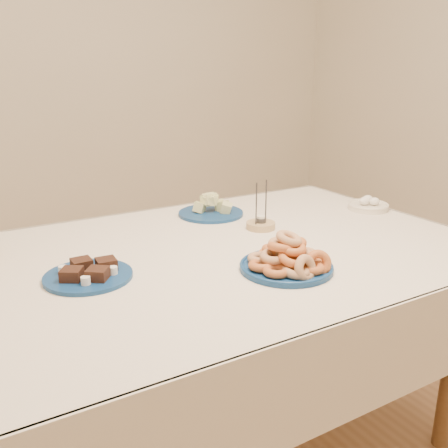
# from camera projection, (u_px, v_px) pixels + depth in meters

# --- Properties ---
(ground) EXTENTS (5.00, 5.00, 0.00)m
(ground) POSITION_uv_depth(u_px,v_px,m) (217.00, 446.00, 1.79)
(ground) COLOR #946846
(ground) RESTS_ON ground
(dining_table) EXTENTS (1.71, 1.11, 0.75)m
(dining_table) POSITION_uv_depth(u_px,v_px,m) (216.00, 281.00, 1.60)
(dining_table) COLOR brown
(dining_table) RESTS_ON ground
(donut_platter) EXTENTS (0.28, 0.28, 0.12)m
(donut_platter) POSITION_uv_depth(u_px,v_px,m) (288.00, 260.00, 1.40)
(donut_platter) COLOR navy
(donut_platter) RESTS_ON dining_table
(melon_plate) EXTENTS (0.32, 0.32, 0.09)m
(melon_plate) POSITION_uv_depth(u_px,v_px,m) (212.00, 208.00, 1.94)
(melon_plate) COLOR navy
(melon_plate) RESTS_ON dining_table
(brownie_plate) EXTENTS (0.31, 0.31, 0.04)m
(brownie_plate) POSITION_uv_depth(u_px,v_px,m) (89.00, 274.00, 1.35)
(brownie_plate) COLOR navy
(brownie_plate) RESTS_ON dining_table
(candle_holder) EXTENTS (0.13, 0.13, 0.17)m
(candle_holder) POSITION_uv_depth(u_px,v_px,m) (261.00, 224.00, 1.77)
(candle_holder) COLOR tan
(candle_holder) RESTS_ON dining_table
(egg_bowl) EXTENTS (0.22, 0.22, 0.05)m
(egg_bowl) POSITION_uv_depth(u_px,v_px,m) (368.00, 205.00, 2.01)
(egg_bowl) COLOR silver
(egg_bowl) RESTS_ON dining_table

